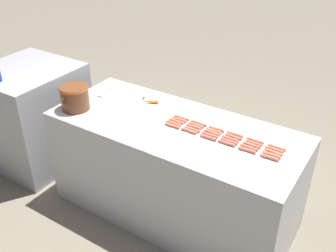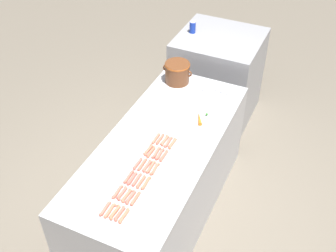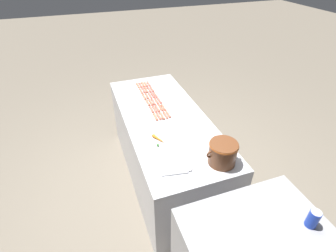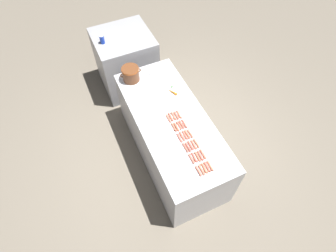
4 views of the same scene
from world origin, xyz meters
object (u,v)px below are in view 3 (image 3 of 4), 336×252
hot_dog_26 (144,97)px  hot_dog_28 (151,109)px  hot_dog_2 (155,95)px  hot_dog_25 (141,91)px  hot_dog_17 (162,116)px  soda_can (313,219)px  hot_dog_11 (165,115)px  hot_dog_20 (147,96)px  hot_dog_13 (146,90)px  hot_dog_21 (151,102)px  hot_dog_3 (159,101)px  carrot (159,140)px  hot_dog_22 (155,109)px  hot_dog_23 (159,116)px  hot_dog_24 (138,85)px  hot_dog_6 (146,84)px  hot_dog_0 (148,84)px  hot_dog_14 (150,96)px  hot_dog_4 (164,108)px  hot_dog_18 (140,85)px  hot_dog_10 (161,108)px  hot_dog_5 (168,114)px  hot_dog_12 (143,85)px  serving_spoon (185,170)px  hot_dog_9 (157,101)px  hot_dog_19 (144,90)px  hot_dog_16 (157,109)px  hot_dog_27 (148,103)px  hot_dog_15 (153,102)px  hot_dog_7 (149,90)px  hot_dog_8 (153,95)px  bean_pot (223,152)px  hot_dog_1 (152,89)px

hot_dog_26 → hot_dog_28: same height
hot_dog_2 → hot_dog_25: 0.21m
hot_dog_17 → soda_can: bearing=104.5°
hot_dog_2 → hot_dog_11: same height
hot_dog_11 → hot_dog_20: same height
hot_dog_13 → hot_dog_21: (0.03, 0.31, 0.00)m
hot_dog_3 → carrot: size_ratio=0.79×
hot_dog_22 → hot_dog_11: bearing=114.7°
hot_dog_2 → hot_dog_23: (0.11, 0.46, 0.00)m
hot_dog_24 → soda_can: soda_can is taller
hot_dog_6 → hot_dog_0: bearing=178.5°
hot_dog_13 → hot_dog_14: (-0.00, 0.16, 0.00)m
hot_dog_4 → hot_dog_18: size_ratio=1.00×
hot_dog_10 → hot_dog_5: bearing=102.5°
hot_dog_3 → hot_dog_24: same height
hot_dog_18 → hot_dog_28: bearing=86.9°
hot_dog_12 → serving_spoon: bearing=87.3°
hot_dog_25 → hot_dog_10: bearing=103.4°
hot_dog_13 → hot_dog_25: 0.07m
hot_dog_14 → hot_dog_28: size_ratio=1.00×
hot_dog_9 → hot_dog_17: same height
hot_dog_19 → serving_spoon: size_ratio=0.50×
hot_dog_12 → hot_dog_28: size_ratio=1.00×
hot_dog_4 → hot_dog_20: 0.33m
hot_dog_24 → serving_spoon: size_ratio=0.50×
hot_dog_18 → hot_dog_20: (-0.00, 0.31, 0.00)m
hot_dog_5 → hot_dog_4: bearing=-88.5°
carrot → hot_dog_25: bearing=-94.7°
hot_dog_25 → serving_spoon: (0.00, 1.44, -0.00)m
hot_dog_16 → hot_dog_21: bearing=-78.9°
hot_dog_0 → hot_dog_27: 0.49m
hot_dog_20 → hot_dog_27: same height
hot_dog_15 → hot_dog_26: same height
hot_dog_5 → hot_dog_2: bearing=-89.6°
hot_dog_4 → hot_dog_15: bearing=-65.9°
hot_dog_7 → hot_dog_11: (-0.00, 0.62, 0.00)m
hot_dog_4 → hot_dog_26: (0.14, -0.31, 0.00)m
hot_dog_8 → hot_dog_11: size_ratio=1.00×
hot_dog_19 → bean_pot: 1.48m
hot_dog_9 → hot_dog_28: same height
hot_dog_0 → hot_dog_10: (0.04, 0.62, 0.00)m
hot_dog_1 → hot_dog_28: same height
hot_dog_4 → carrot: carrot is taller
hot_dog_5 → hot_dog_8: (0.03, -0.46, 0.00)m
hot_dog_19 → carrot: carrot is taller
hot_dog_9 → hot_dog_11: size_ratio=1.00×
hot_dog_2 → hot_dog_10: bearing=84.0°
hot_dog_8 → hot_dog_28: (0.11, 0.31, 0.00)m
hot_dog_1 → bean_pot: 1.46m
hot_dog_5 → hot_dog_28: same height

